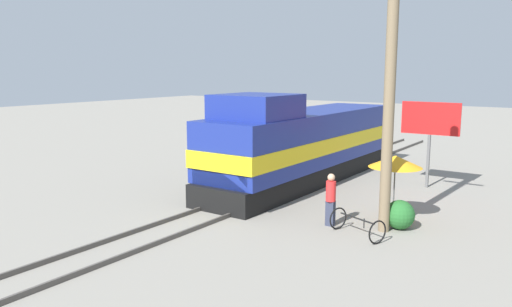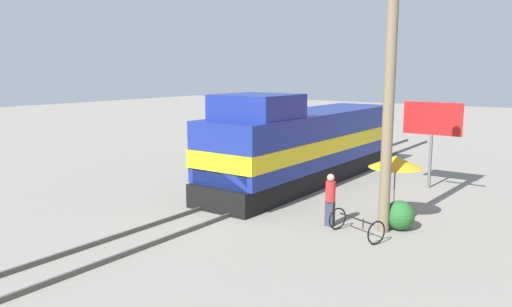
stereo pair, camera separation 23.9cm
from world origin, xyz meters
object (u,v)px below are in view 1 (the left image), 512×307
Objects in this scene: vendor_umbrella at (395,162)px; bicycle at (357,225)px; utility_pole at (390,93)px; person_bystander at (331,197)px; locomotive at (301,145)px; billboard_sign at (430,123)px.

vendor_umbrella is 1.21× the size of bicycle.
person_bystander is at bearing -162.93° from utility_pole.
billboard_sign is (5.24, 2.42, 1.14)m from locomotive.
utility_pole is 3.83× the size of vendor_umbrella.
billboard_sign is 8.60m from bicycle.
vendor_umbrella reaches higher than person_bystander.
vendor_umbrella is 2.66m from person_bystander.
billboard_sign is at bearing 22.28° from bicycle.
bicycle is (-0.51, -1.04, -4.20)m from utility_pole.
utility_pole reaches higher than vendor_umbrella.
vendor_umbrella is (5.76, -3.44, 0.32)m from locomotive.
bicycle is (0.16, -8.20, -2.58)m from billboard_sign.
utility_pole is at bearing 17.07° from person_bystander.
bicycle is (5.40, -5.79, -1.44)m from locomotive.
person_bystander is 1.45m from bicycle.
person_bystander is at bearing -97.71° from billboard_sign.
vendor_umbrella is at bearing 96.84° from utility_pole.
vendor_umbrella reaches higher than bicycle.
utility_pole is 7.38m from billboard_sign.
locomotive is 7.48× the size of person_bystander.
billboard_sign is at bearing 95.37° from utility_pole.
bicycle is (1.21, -0.51, -0.62)m from person_bystander.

